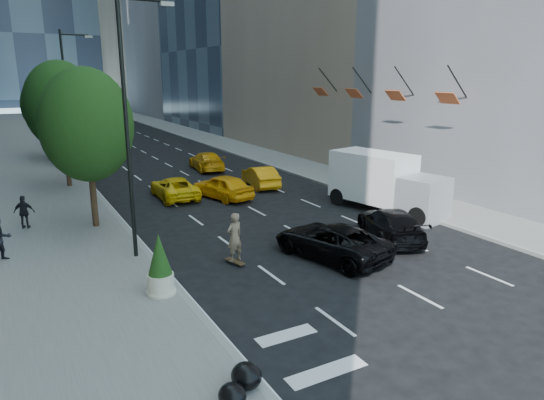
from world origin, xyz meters
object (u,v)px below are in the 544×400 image
black_sedan_lincoln (331,241)px  black_sedan_mercedes (391,224)px  trash_can (160,281)px  planter_shrub (160,265)px  box_truck (385,183)px  skateboarder (235,240)px  city_bus (96,135)px

black_sedan_lincoln → black_sedan_mercedes: black_sedan_lincoln is taller
trash_can → planter_shrub: (0.00, -0.07, 0.59)m
black_sedan_mercedes → box_truck: bearing=-105.8°
skateboarder → planter_shrub: 3.69m
black_sedan_mercedes → city_bus: bearing=-54.3°
city_bus → box_truck: (10.34, -27.42, -0.30)m
city_bus → box_truck: size_ratio=1.98×
black_sedan_mercedes → trash_can: size_ratio=6.03×
skateboarder → box_truck: (10.37, 3.13, 0.60)m
skateboarder → trash_can: (-3.37, -1.43, -0.43)m
skateboarder → black_sedan_lincoln: bearing=146.6°
black_sedan_mercedes → trash_can: bearing=26.6°
black_sedan_lincoln → city_bus: city_bus is taller
skateboarder → black_sedan_lincoln: skateboarder is taller
black_sedan_lincoln → trash_can: (-7.10, -0.22, -0.15)m
black_sedan_mercedes → box_truck: 4.84m
trash_can → black_sedan_lincoln: bearing=1.7°
planter_shrub → skateboarder: bearing=23.9°
box_truck → trash_can: box_truck is taller
black_sedan_mercedes → box_truck: box_truck is taller
black_sedan_lincoln → black_sedan_mercedes: bearing=174.4°
black_sedan_lincoln → planter_shrub: size_ratio=2.41×
skateboarder → black_sedan_mercedes: skateboarder is taller
box_truck → planter_shrub: 14.50m
skateboarder → black_sedan_mercedes: bearing=159.9°
skateboarder → planter_shrub: bearing=8.6°
black_sedan_lincoln → planter_shrub: bearing=-12.4°
city_bus → box_truck: bearing=-46.4°
planter_shrub → black_sedan_mercedes: bearing=4.7°
black_sedan_lincoln → black_sedan_mercedes: 3.75m
city_bus → trash_can: city_bus is taller
black_sedan_mercedes → black_sedan_lincoln: bearing=31.5°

